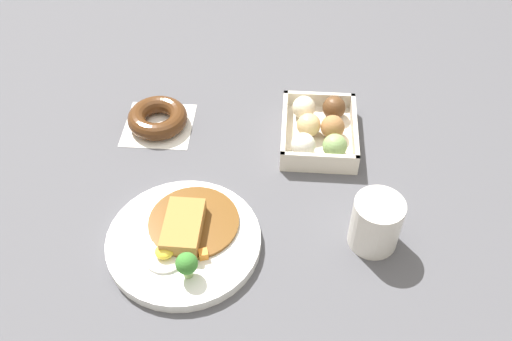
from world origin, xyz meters
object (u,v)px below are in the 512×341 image
curry_plate (184,239)px  chocolate_ring_donut (158,118)px  donut_box (319,130)px  coffee_mug (376,223)px

curry_plate → chocolate_ring_donut: bearing=19.0°
donut_box → coffee_mug: bearing=-159.9°
curry_plate → coffee_mug: bearing=-84.5°
chocolate_ring_donut → coffee_mug: size_ratio=1.45×
curry_plate → donut_box: curry_plate is taller
donut_box → coffee_mug: coffee_mug is taller
donut_box → chocolate_ring_donut: donut_box is taller
chocolate_ring_donut → curry_plate: bearing=-161.0°
donut_box → chocolate_ring_donut: size_ratio=1.36×
donut_box → coffee_mug: size_ratio=1.97×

